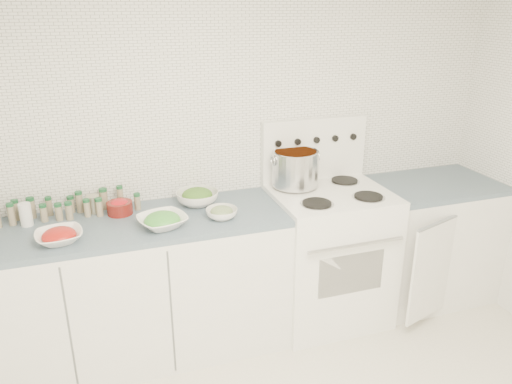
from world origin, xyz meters
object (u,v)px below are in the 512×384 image
(stock_pot, at_px, (295,167))
(bowl_snowpea, at_px, (162,221))
(bowl_tomato, at_px, (59,236))
(stove, at_px, (327,251))

(stock_pot, relative_size, bowl_snowpea, 0.99)
(bowl_tomato, bearing_deg, bowl_snowpea, 1.61)
(stove, height_order, stock_pot, stove)
(stove, bearing_deg, stock_pot, 139.19)
(stock_pot, distance_m, bowl_tomato, 1.52)
(stove, xyz_separation_m, stock_pot, (-0.19, 0.16, 0.58))
(bowl_snowpea, bearing_deg, stove, 6.37)
(stove, xyz_separation_m, bowl_snowpea, (-1.12, -0.13, 0.44))
(stock_pot, bearing_deg, stove, -40.81)
(stock_pot, height_order, bowl_tomato, stock_pot)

